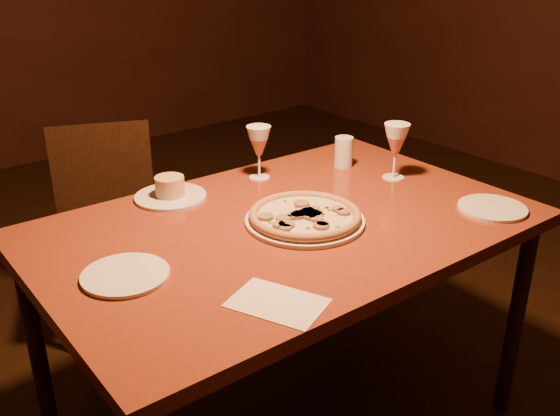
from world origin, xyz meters
TOP-DOWN VIEW (x-y plane):
  - dining_table at (-0.02, 0.15)m, footprint 1.52×1.00m
  - chair_far at (-0.17, 1.15)m, footprint 0.55×0.55m
  - pizza_plate at (0.01, 0.10)m, footprint 0.36×0.36m
  - ramekin_saucer at (-0.20, 0.53)m, footprint 0.24×0.24m
  - wine_glass_far at (0.14, 0.49)m, footprint 0.09×0.09m
  - wine_glass_right at (0.51, 0.18)m, footprint 0.09×0.09m
  - water_tumbler at (0.46, 0.39)m, footprint 0.07×0.07m
  - side_plate_left at (-0.56, 0.15)m, footprint 0.22×0.22m
  - side_plate_near at (0.54, -0.20)m, footprint 0.21×0.21m
  - menu_card at (-0.33, -0.20)m, footprint 0.22×0.26m

SIDE VIEW (x-z plane):
  - chair_far at x=-0.17m, z-range 0.06..0.93m
  - dining_table at x=-0.02m, z-range 0.33..1.13m
  - menu_card at x=-0.33m, z-range 0.80..0.80m
  - side_plate_near at x=0.54m, z-range 0.80..0.81m
  - side_plate_left at x=-0.56m, z-range 0.80..0.81m
  - pizza_plate at x=0.01m, z-range 0.80..0.84m
  - ramekin_saucer at x=-0.20m, z-range 0.78..0.86m
  - water_tumbler at x=0.46m, z-range 0.80..0.91m
  - wine_glass_far at x=0.14m, z-range 0.80..0.99m
  - wine_glass_right at x=0.51m, z-range 0.80..1.00m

